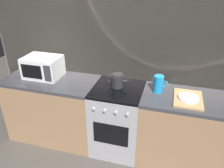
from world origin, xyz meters
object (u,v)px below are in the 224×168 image
microwave (43,67)px  kettle (118,80)px  pitcher (159,84)px  dish_pile (188,98)px  stove_unit (117,119)px

microwave → kettle: microwave is taller
pitcher → dish_pile: bearing=-15.9°
microwave → kettle: size_ratio=1.62×
kettle → dish_pile: kettle is taller
microwave → kettle: bearing=-0.7°
pitcher → kettle: bearing=-179.5°
stove_unit → microwave: 1.18m
pitcher → stove_unit: bearing=-173.4°
pitcher → microwave: bearing=179.7°
stove_unit → pitcher: pitcher is taller
dish_pile → stove_unit: bearing=177.1°
dish_pile → microwave: bearing=176.8°
microwave → pitcher: 1.48m
dish_pile → kettle: bearing=173.7°
kettle → pitcher: (0.48, 0.00, 0.02)m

